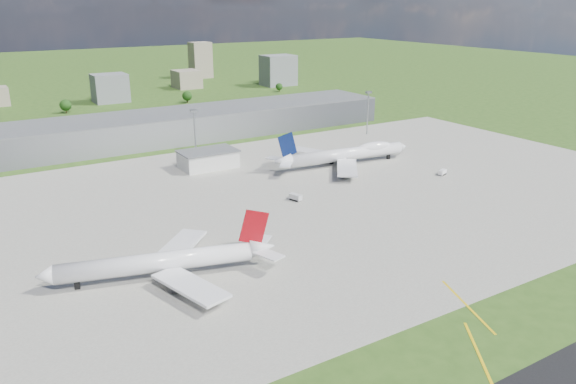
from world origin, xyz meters
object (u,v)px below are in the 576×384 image
van_white_far (442,173)px  airliner_red_twin (165,262)px  van_white_near (295,197)px  tug_yellow (178,283)px  airliner_blue_quad (347,154)px

van_white_far → airliner_red_twin: bearing=172.5°
airliner_red_twin → van_white_near: airliner_red_twin is taller
tug_yellow → van_white_far: (142.61, 36.41, 0.32)m
airliner_blue_quad → van_white_far: (27.26, -36.89, -4.17)m
airliner_blue_quad → van_white_near: bearing=-141.7°
airliner_red_twin → tug_yellow: bearing=116.5°
airliner_blue_quad → tug_yellow: 136.74m
van_white_near → van_white_far: bearing=-111.4°
airliner_blue_quad → tug_yellow: size_ratio=19.06×
airliner_blue_quad → van_white_near: (-49.17, -30.75, -4.04)m
tug_yellow → van_white_far: 147.19m
airliner_red_twin → airliner_blue_quad: 134.47m
airliner_red_twin → van_white_near: size_ratio=11.62×
airliner_red_twin → airliner_blue_quad: size_ratio=0.90×
airliner_blue_quad → tug_yellow: bearing=-141.3°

